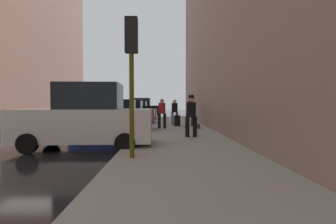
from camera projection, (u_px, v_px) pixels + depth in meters
ground_plane at (35, 141)px, 10.81m from camera, size 120.00×120.00×0.00m
sidewalk at (180, 139)px, 10.93m from camera, size 4.00×40.00×0.15m
parked_white_van at (86, 119)px, 9.02m from camera, size 4.64×2.13×2.25m
parked_blue_sedan at (114, 117)px, 14.13m from camera, size 4.20×2.06×1.79m
parked_red_hatchback at (127, 114)px, 19.23m from camera, size 4.25×2.15×1.79m
parked_dark_green_sedan at (134, 112)px, 24.45m from camera, size 4.23×2.12×1.79m
parked_black_suv at (140, 109)px, 30.37m from camera, size 4.60×2.07×2.25m
fire_hydrant at (149, 121)px, 16.15m from camera, size 0.42×0.22×0.70m
traffic_light at (132, 57)px, 6.70m from camera, size 0.32×0.32×3.60m
pedestrian_in_jeans at (175, 111)px, 17.49m from camera, size 0.53×0.49×1.71m
pedestrian_in_tan_coat at (190, 111)px, 16.72m from camera, size 0.50×0.40×1.71m
pedestrian_in_red_jacket at (162, 112)px, 15.05m from camera, size 0.52×0.46×1.71m
pedestrian_with_fedora at (191, 114)px, 11.06m from camera, size 0.51×0.43×1.78m
rolling_suitcase at (177, 121)px, 16.72m from camera, size 0.38×0.57×1.04m
duffel_bag at (197, 126)px, 14.88m from camera, size 0.32×0.44×0.28m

